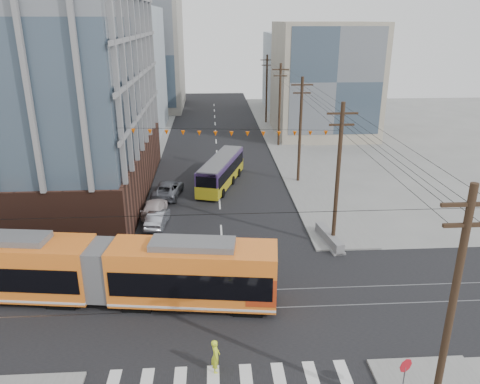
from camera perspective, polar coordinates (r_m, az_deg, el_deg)
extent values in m
plane|color=slate|center=(26.49, -1.52, -17.81)|extent=(160.00, 160.00, 0.00)
cube|color=#8C99A5|center=(75.00, -16.65, 13.91)|extent=(18.00, 16.00, 18.00)
cube|color=gray|center=(71.29, 10.23, 13.32)|extent=(14.00, 14.00, 16.00)
cube|color=gray|center=(93.99, -12.21, 16.05)|extent=(16.00, 18.00, 20.00)
cube|color=#8C99A5|center=(91.23, 8.50, 14.26)|extent=(16.00, 16.00, 14.00)
cylinder|color=black|center=(20.52, 24.25, -13.66)|extent=(0.30, 0.30, 11.00)
cylinder|color=black|center=(78.12, 3.26, 12.34)|extent=(0.30, 0.30, 11.00)
imported|color=#90959F|center=(39.82, -10.03, -3.19)|extent=(1.86, 4.19, 1.34)
imported|color=beige|center=(42.08, -10.40, -1.88)|extent=(2.10, 4.74, 1.35)
imported|color=#575A63|center=(46.25, -8.79, 0.35)|extent=(3.11, 5.51, 1.45)
imported|color=#D0E42A|center=(24.24, -3.00, -19.33)|extent=(0.43, 0.66, 1.80)
cube|color=gray|center=(37.01, 10.81, -5.53)|extent=(1.60, 4.40, 0.86)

